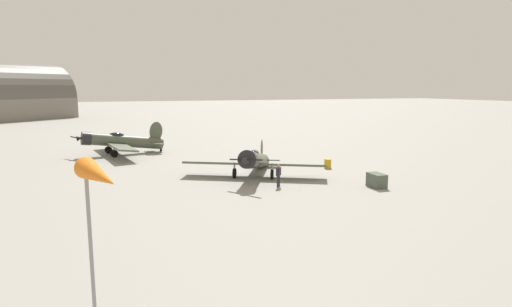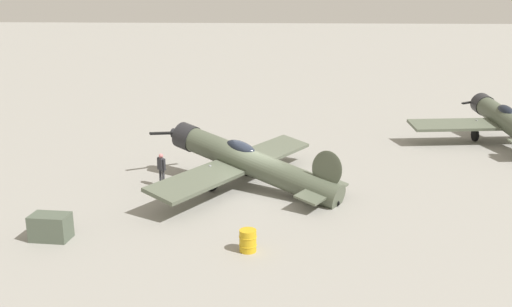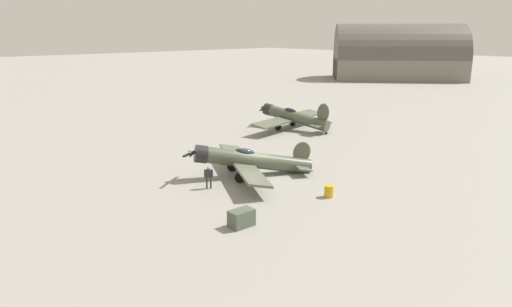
# 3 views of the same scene
# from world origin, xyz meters

# --- Properties ---
(ground_plane) EXTENTS (400.00, 400.00, 0.00)m
(ground_plane) POSITION_xyz_m (0.00, 0.00, 0.00)
(ground_plane) COLOR gray
(airplane_foreground) EXTENTS (11.06, 10.25, 3.02)m
(airplane_foreground) POSITION_xyz_m (0.25, 0.44, 1.29)
(airplane_foreground) COLOR #4C5442
(airplane_foreground) RESTS_ON ground_plane
(airplane_mid_apron) EXTENTS (9.86, 12.29, 3.53)m
(airplane_mid_apron) POSITION_xyz_m (10.04, -15.30, 1.48)
(airplane_mid_apron) COLOR #4C5442
(airplane_mid_apron) RESTS_ON ground_plane
(ground_crew_mechanic) EXTENTS (0.51, 0.48, 1.68)m
(ground_crew_mechanic) POSITION_xyz_m (0.03, 4.72, 1.02)
(ground_crew_mechanic) COLOR #2D2D33
(ground_crew_mechanic) RESTS_ON ground_plane
(equipment_crate) EXTENTS (0.98, 1.51, 1.02)m
(equipment_crate) POSITION_xyz_m (-6.69, 7.46, 0.51)
(equipment_crate) COLOR #4C5647
(equipment_crate) RESTS_ON ground_plane
(fuel_drum) EXTENTS (0.67, 0.67, 0.84)m
(fuel_drum) POSITION_xyz_m (-7.13, -0.28, 0.42)
(fuel_drum) COLOR gold
(fuel_drum) RESTS_ON ground_plane
(distant_hangar) EXTENTS (32.27, 31.07, 15.97)m
(distant_hangar) POSITION_xyz_m (32.35, -76.14, 4.24)
(distant_hangar) COLOR slate
(distant_hangar) RESTS_ON ground_plane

